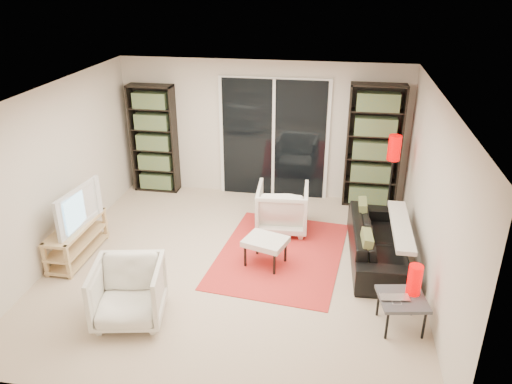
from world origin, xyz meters
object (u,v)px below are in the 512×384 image
at_px(ottoman, 266,243).
at_px(bookshelf_right, 373,147).
at_px(tv_stand, 77,240).
at_px(bookshelf_left, 154,139).
at_px(armchair_front, 129,293).
at_px(armchair_back, 282,208).
at_px(floor_lamp, 393,156).
at_px(side_table, 402,301).
at_px(sofa, 379,242).

bearing_deg(ottoman, bookshelf_right, 56.52).
bearing_deg(tv_stand, bookshelf_left, 83.07).
height_order(bookshelf_left, armchair_front, bookshelf_left).
height_order(armchair_back, floor_lamp, floor_lamp).
bearing_deg(bookshelf_right, armchair_front, -127.98).
distance_m(bookshelf_left, armchair_back, 2.80).
xyz_separation_m(bookshelf_left, tv_stand, (-0.30, -2.47, -0.71)).
bearing_deg(armchair_front, bookshelf_left, 93.85).
xyz_separation_m(side_table, floor_lamp, (0.03, 2.68, 0.76)).
distance_m(sofa, side_table, 1.46).
relative_size(tv_stand, floor_lamp, 0.82).
relative_size(bookshelf_left, armchair_back, 2.43).
relative_size(sofa, armchair_front, 2.43).
xyz_separation_m(ottoman, floor_lamp, (1.75, 1.63, 0.77)).
xyz_separation_m(armchair_back, side_table, (1.61, -2.13, -0.01)).
height_order(bookshelf_right, sofa, bookshelf_right).
bearing_deg(armchair_front, bookshelf_right, 40.86).
relative_size(bookshelf_left, floor_lamp, 1.34).
height_order(tv_stand, ottoman, tv_stand).
relative_size(bookshelf_right, armchair_back, 2.62).
distance_m(side_table, floor_lamp, 2.79).
bearing_deg(floor_lamp, armchair_back, -161.45).
relative_size(ottoman, side_table, 1.12).
bearing_deg(bookshelf_right, side_table, -85.94).
xyz_separation_m(tv_stand, sofa, (4.21, 0.62, 0.02)).
distance_m(bookshelf_right, ottoman, 2.78).
bearing_deg(side_table, bookshelf_right, 94.06).
xyz_separation_m(armchair_back, floor_lamp, (1.65, 0.55, 0.75)).
bearing_deg(sofa, bookshelf_left, 62.16).
distance_m(bookshelf_right, armchair_back, 1.93).
bearing_deg(ottoman, floor_lamp, 42.90).
height_order(armchair_front, side_table, armchair_front).
bearing_deg(floor_lamp, bookshelf_right, 113.59).
xyz_separation_m(bookshelf_right, tv_stand, (-4.15, -2.47, -0.79)).
distance_m(tv_stand, armchair_back, 3.06).
relative_size(armchair_front, floor_lamp, 0.55).
xyz_separation_m(armchair_front, side_table, (3.10, 0.37, -0.00)).
bearing_deg(ottoman, tv_stand, -175.15).
distance_m(tv_stand, armchair_front, 1.76).
distance_m(ottoman, floor_lamp, 2.51).
xyz_separation_m(bookshelf_right, floor_lamp, (0.27, -0.61, 0.07)).
bearing_deg(armchair_front, ottoman, 34.77).
xyz_separation_m(sofa, armchair_front, (-2.93, -1.82, 0.08)).
height_order(bookshelf_right, armchair_back, bookshelf_right).
bearing_deg(sofa, bookshelf_right, -0.60).
relative_size(bookshelf_left, armchair_front, 2.44).
height_order(tv_stand, armchair_front, armchair_front).
bearing_deg(ottoman, side_table, -31.61).
xyz_separation_m(armchair_back, ottoman, (-0.10, -1.07, -0.02)).
relative_size(sofa, armchair_back, 2.42).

